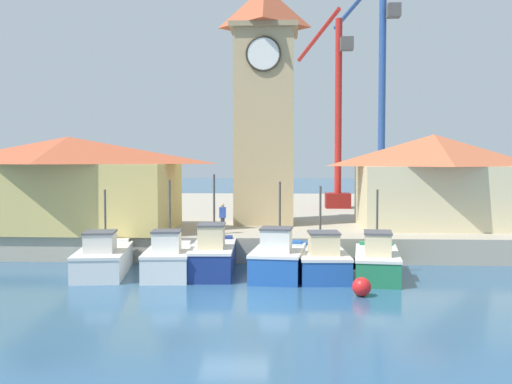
% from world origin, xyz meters
% --- Properties ---
extents(ground_plane, '(300.00, 300.00, 0.00)m').
position_xyz_m(ground_plane, '(0.00, 0.00, 0.00)').
color(ground_plane, '#2D567A').
extents(quay_wharf, '(120.00, 40.00, 1.29)m').
position_xyz_m(quay_wharf, '(0.00, 28.08, 0.65)').
color(quay_wharf, '#A89E89').
rests_on(quay_wharf, ground).
extents(fishing_boat_far_left, '(2.88, 5.49, 3.83)m').
position_xyz_m(fishing_boat_far_left, '(-6.46, 5.07, 0.72)').
color(fishing_boat_far_left, silver).
rests_on(fishing_boat_far_left, ground).
extents(fishing_boat_left_outer, '(2.32, 4.27, 4.29)m').
position_xyz_m(fishing_boat_left_outer, '(-3.38, 4.69, 0.75)').
color(fishing_boat_left_outer, silver).
rests_on(fishing_boat_left_outer, ground).
extents(fishing_boat_left_inner, '(2.15, 5.19, 4.54)m').
position_xyz_m(fishing_boat_left_inner, '(-1.47, 5.45, 0.83)').
color(fishing_boat_left_inner, navy).
rests_on(fishing_boat_left_inner, ground).
extents(fishing_boat_mid_left, '(2.58, 4.53, 4.23)m').
position_xyz_m(fishing_boat_mid_left, '(1.52, 4.76, 0.79)').
color(fishing_boat_mid_left, '#2356A8').
rests_on(fishing_boat_mid_left, ground).
extents(fishing_boat_center, '(2.39, 4.92, 4.02)m').
position_xyz_m(fishing_boat_center, '(3.45, 5.02, 0.72)').
color(fishing_boat_center, '#2356A8').
rests_on(fishing_boat_center, ground).
extents(fishing_boat_mid_right, '(2.48, 5.26, 3.87)m').
position_xyz_m(fishing_boat_mid_right, '(5.89, 4.91, 0.73)').
color(fishing_boat_mid_right, '#237A4C').
rests_on(fishing_boat_mid_right, ground).
extents(clock_tower, '(4.03, 4.03, 16.00)m').
position_xyz_m(clock_tower, '(0.51, 15.07, 8.83)').
color(clock_tower, tan).
rests_on(clock_tower, quay_wharf).
extents(warehouse_left, '(11.97, 7.27, 5.21)m').
position_xyz_m(warehouse_left, '(-10.34, 11.33, 3.95)').
color(warehouse_left, tan).
rests_on(warehouse_left, quay_wharf).
extents(warehouse_right, '(8.83, 6.43, 5.39)m').
position_xyz_m(warehouse_right, '(10.40, 13.62, 4.05)').
color(warehouse_right, beige).
rests_on(warehouse_right, quay_wharf).
extents(port_crane_near, '(4.62, 7.27, 18.71)m').
position_xyz_m(port_crane_near, '(9.27, 26.37, 8.33)').
color(port_crane_near, navy).
rests_on(port_crane_near, quay_wharf).
extents(port_crane_far, '(4.27, 8.92, 16.22)m').
position_xyz_m(port_crane_far, '(5.94, 27.69, 7.31)').
color(port_crane_far, maroon).
rests_on(port_crane_far, quay_wharf).
extents(mooring_buoy, '(0.73, 0.73, 0.73)m').
position_xyz_m(mooring_buoy, '(4.76, 1.17, 0.36)').
color(mooring_buoy, red).
rests_on(mooring_buoy, ground).
extents(dock_worker_near_tower, '(0.34, 0.22, 1.62)m').
position_xyz_m(dock_worker_near_tower, '(-1.51, 9.88, 2.14)').
color(dock_worker_near_tower, '#33333D').
rests_on(dock_worker_near_tower, quay_wharf).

